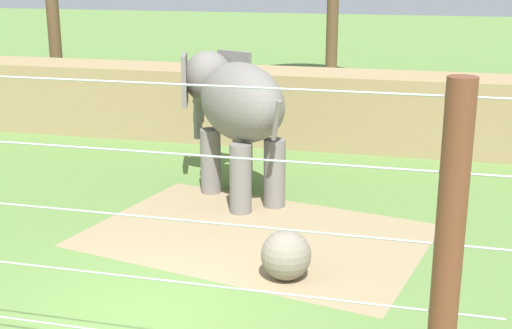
{
  "coord_description": "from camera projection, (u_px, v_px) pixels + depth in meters",
  "views": [
    {
      "loc": [
        3.67,
        -8.12,
        4.76
      ],
      "look_at": [
        0.83,
        3.13,
        1.4
      ],
      "focal_mm": 49.06,
      "sensor_mm": 36.0,
      "label": 1
    }
  ],
  "objects": [
    {
      "name": "embankment_wall",
      "position": [
        290.0,
        107.0,
        19.02
      ],
      "size": [
        36.0,
        1.8,
        1.96
      ],
      "primitive_type": "cube",
      "color": "#997F56",
      "rests_on": "ground"
    },
    {
      "name": "dirt_patch",
      "position": [
        256.0,
        235.0,
        12.67
      ],
      "size": [
        6.6,
        5.15,
        0.01
      ],
      "primitive_type": "cube",
      "rotation": [
        0.0,
        0.0,
        -0.21
      ],
      "color": "#937F5B",
      "rests_on": "ground"
    },
    {
      "name": "ground_plane",
      "position": [
        143.0,
        317.0,
        9.75
      ],
      "size": [
        120.0,
        120.0,
        0.0
      ],
      "primitive_type": "plane",
      "color": "#5B7F3D"
    },
    {
      "name": "enrichment_ball",
      "position": [
        286.0,
        255.0,
        10.84
      ],
      "size": [
        0.79,
        0.79,
        0.79
      ],
      "primitive_type": "sphere",
      "color": "gray",
      "rests_on": "ground"
    },
    {
      "name": "cable_fence",
      "position": [
        28.0,
        261.0,
        6.78
      ],
      "size": [
        8.82,
        0.24,
        3.93
      ],
      "color": "brown",
      "rests_on": "ground"
    },
    {
      "name": "elephant",
      "position": [
        235.0,
        106.0,
        14.35
      ],
      "size": [
        3.2,
        3.35,
        2.91
      ],
      "color": "slate",
      "rests_on": "ground"
    }
  ]
}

